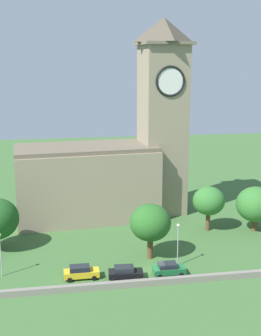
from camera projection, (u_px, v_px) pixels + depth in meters
name	position (u px, v px, depth m)	size (l,w,h in m)	color
ground_plane	(136.00, 231.00, 75.43)	(200.00, 200.00, 0.00)	#3D6633
church	(113.00, 159.00, 81.39)	(31.86, 14.38, 35.29)	gray
quay_barrier	(162.00, 281.00, 57.20)	(43.12, 0.70, 0.83)	gray
car_yellow	(81.00, 272.00, 58.66)	(4.61, 2.06, 1.75)	gold
car_black	(125.00, 272.00, 58.59)	(4.63, 2.53, 1.70)	black
car_green	(169.00, 269.00, 59.66)	(4.26, 2.17, 1.69)	#1E6B38
streetlamp_west_end	(0.00, 247.00, 58.56)	(0.44, 0.44, 6.01)	#9EA0A5
streetlamp_west_mid	(178.00, 237.00, 61.66)	(0.44, 0.44, 6.14)	#9EA0A5
tree_riverside_east	(150.00, 223.00, 63.86)	(5.90, 5.90, 8.06)	brown
tree_by_tower	(256.00, 204.00, 74.69)	(6.54, 6.54, 7.57)	brown
tree_riverside_west	(209.00, 201.00, 74.79)	(5.32, 5.32, 7.57)	brown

